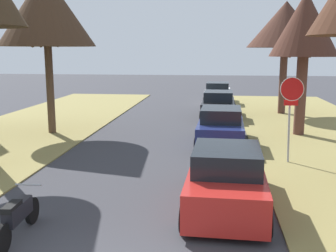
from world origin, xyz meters
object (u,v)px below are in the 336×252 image
(stop_sign_far, at_px, (291,101))
(street_tree_left_mid_b, at_px, (46,10))
(street_tree_right_far, at_px, (286,25))
(parked_sedan_red, at_px, (226,179))
(parked_sedan_navy, at_px, (221,127))
(parked_sedan_white, at_px, (218,94))
(street_tree_right_mid_b, at_px, (305,26))
(parked_motorcycle, at_px, (18,216))
(parked_sedan_black, at_px, (218,106))

(stop_sign_far, distance_m, street_tree_left_mid_b, 11.56)
(street_tree_right_far, xyz_separation_m, street_tree_left_mid_b, (-11.77, -7.40, 0.32))
(parked_sedan_red, distance_m, parked_sedan_navy, 6.94)
(parked_sedan_navy, xyz_separation_m, parked_sedan_white, (-0.09, 13.48, 0.00))
(street_tree_right_mid_b, distance_m, parked_sedan_white, 12.52)
(street_tree_right_mid_b, height_order, parked_motorcycle, street_tree_right_mid_b)
(street_tree_right_mid_b, relative_size, street_tree_right_far, 0.95)
(parked_sedan_red, bearing_deg, parked_sedan_white, 90.41)
(street_tree_right_mid_b, xyz_separation_m, parked_sedan_navy, (-3.63, -2.29, -4.21))
(street_tree_left_mid_b, bearing_deg, street_tree_right_far, 32.14)
(parked_sedan_red, bearing_deg, street_tree_right_mid_b, 68.86)
(stop_sign_far, relative_size, parked_sedan_white, 0.66)
(stop_sign_far, height_order, parked_sedan_navy, stop_sign_far)
(parked_sedan_white, distance_m, parked_motorcycle, 23.08)
(stop_sign_far, distance_m, parked_sedan_navy, 3.82)
(street_tree_right_far, relative_size, parked_sedan_red, 1.51)
(parked_sedan_red, bearing_deg, parked_sedan_navy, 90.48)
(street_tree_right_far, xyz_separation_m, parked_motorcycle, (-8.15, -17.97, -4.89))
(parked_sedan_navy, bearing_deg, street_tree_right_mid_b, 32.28)
(parked_sedan_black, height_order, parked_motorcycle, parked_sedan_black)
(street_tree_right_mid_b, xyz_separation_m, parked_motorcycle, (-7.94, -11.50, -4.45))
(stop_sign_far, bearing_deg, parked_sedan_navy, 131.03)
(parked_sedan_black, bearing_deg, stop_sign_far, -75.94)
(stop_sign_far, xyz_separation_m, parked_sedan_red, (-2.26, -4.28, -1.46))
(parked_motorcycle, bearing_deg, parked_sedan_black, 75.20)
(street_tree_right_far, relative_size, parked_sedan_black, 1.51)
(street_tree_right_far, distance_m, street_tree_left_mid_b, 13.91)
(street_tree_right_mid_b, height_order, street_tree_right_far, street_tree_right_far)
(parked_sedan_black, xyz_separation_m, parked_sedan_white, (-0.02, 6.63, 0.00))
(stop_sign_far, xyz_separation_m, street_tree_right_far, (1.52, 11.42, 3.19))
(street_tree_right_far, bearing_deg, parked_sedan_navy, -113.65)
(stop_sign_far, height_order, street_tree_right_far, street_tree_right_far)
(stop_sign_far, relative_size, street_tree_right_far, 0.44)
(parked_sedan_black, xyz_separation_m, parked_motorcycle, (-4.24, -16.05, -0.24))
(street_tree_left_mid_b, height_order, parked_motorcycle, street_tree_left_mid_b)
(street_tree_right_mid_b, bearing_deg, parked_motorcycle, -124.62)
(street_tree_right_far, relative_size, parked_sedan_navy, 1.51)
(parked_sedan_navy, relative_size, parked_sedan_white, 1.00)
(parked_sedan_red, xyz_separation_m, parked_sedan_black, (-0.13, 13.79, 0.00))
(street_tree_right_far, distance_m, parked_motorcycle, 20.33)
(street_tree_right_mid_b, relative_size, parked_sedan_navy, 1.44)
(parked_sedan_black, bearing_deg, parked_motorcycle, -104.80)
(parked_sedan_navy, bearing_deg, parked_sedan_white, 90.37)
(parked_sedan_navy, bearing_deg, street_tree_right_far, 66.35)
(street_tree_left_mid_b, height_order, parked_sedan_navy, street_tree_left_mid_b)
(stop_sign_far, distance_m, street_tree_right_mid_b, 5.82)
(parked_sedan_red, relative_size, parked_motorcycle, 2.17)
(street_tree_right_far, bearing_deg, parked_sedan_red, -103.53)
(parked_sedan_white, bearing_deg, stop_sign_far, -81.54)
(parked_sedan_navy, distance_m, parked_motorcycle, 10.17)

